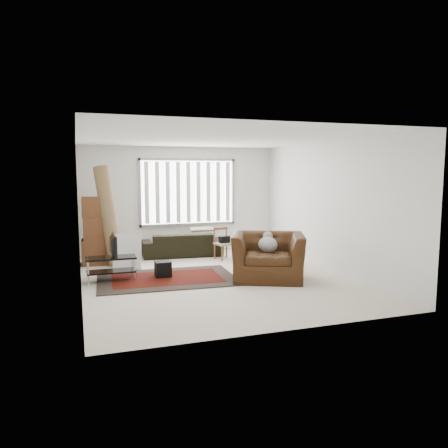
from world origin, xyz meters
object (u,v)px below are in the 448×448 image
object	(u,v)px
tv_stand	(111,264)
moving_boxes	(96,233)
armchair	(268,253)
sofa	(182,241)
side_chair	(224,242)

from	to	relation	value
tv_stand	moving_boxes	bearing A→B (deg)	96.64
tv_stand	armchair	xyz separation A→B (m)	(2.90, -0.80, 0.17)
sofa	side_chair	distance (m)	1.11
tv_stand	side_chair	distance (m)	3.00
sofa	moving_boxes	bearing A→B (deg)	12.87
armchair	sofa	bearing A→B (deg)	134.26
moving_boxes	side_chair	distance (m)	2.95
moving_boxes	armchair	world-z (taller)	moving_boxes
armchair	moving_boxes	bearing A→B (deg)	164.94
sofa	side_chair	size ratio (longest dim) A/B	2.58
moving_boxes	armchair	distance (m)	3.99
tv_stand	armchair	size ratio (longest dim) A/B	0.54
tv_stand	sofa	distance (m)	2.74
side_chair	armchair	size ratio (longest dim) A/B	0.43
tv_stand	sofa	bearing A→B (deg)	47.17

